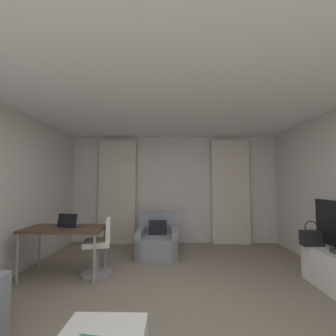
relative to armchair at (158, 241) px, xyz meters
The scene contains 10 objects.
ground_plane 2.11m from the armchair, 80.94° to the right, with size 12.00×12.00×0.00m, color gray.
wall_window 1.45m from the armchair, 71.16° to the left, with size 5.12×0.06×2.60m.
ceiling 3.16m from the armchair, 80.94° to the right, with size 5.12×6.12×0.06m, color white.
curtain_left_panel 1.66m from the armchair, 141.38° to the left, with size 0.90×0.06×2.50m.
curtain_right_panel 2.14m from the armchair, 26.11° to the left, with size 0.90×0.06×2.50m.
armchair is the anchor object (origin of this frame).
desk 1.82m from the armchair, 141.91° to the right, with size 1.22×0.63×0.75m.
desk_chair 1.35m from the armchair, 129.44° to the right, with size 0.48×0.48×0.88m.
laptop 1.79m from the armchair, 141.32° to the right, with size 0.36×0.30×0.22m.
handbag_primary 2.69m from the armchair, 26.95° to the right, with size 0.30×0.14×0.37m.
Camera 1 is at (-0.02, -2.63, 1.45)m, focal length 24.32 mm.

